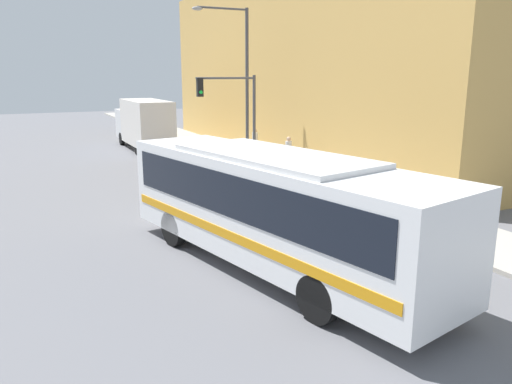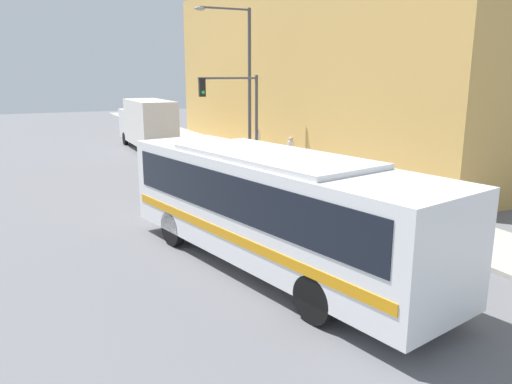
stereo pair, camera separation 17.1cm
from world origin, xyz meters
TOP-DOWN VIEW (x-y plane):
  - ground_plane at (0.00, 0.00)m, footprint 120.00×120.00m
  - sidewalk at (6.01, 20.00)m, footprint 3.02×70.00m
  - building_facade at (10.52, 16.46)m, footprint 6.00×30.92m
  - city_bus at (-0.53, -0.26)m, footprint 4.66×10.65m
  - delivery_truck at (1.66, 22.34)m, footprint 2.22×8.26m
  - fire_hydrant at (5.10, 2.36)m, footprint 0.27×0.37m
  - traffic_light_pole at (4.07, 12.70)m, footprint 3.28×0.35m
  - parking_meter at (5.10, 7.77)m, footprint 0.14×0.14m
  - street_lamp at (4.96, 13.78)m, footprint 3.11×0.28m
  - pedestrian_near_corner at (6.19, 10.64)m, footprint 0.34×0.34m
  - pedestrian_mid_block at (6.59, 15.34)m, footprint 0.34×0.34m

SIDE VIEW (x-z plane):
  - ground_plane at x=0.00m, z-range 0.00..0.00m
  - sidewalk at x=6.01m, z-range 0.00..0.13m
  - fire_hydrant at x=5.10m, z-range 0.13..0.83m
  - pedestrian_mid_block at x=6.59m, z-range 0.15..1.87m
  - pedestrian_near_corner at x=6.19m, z-range 0.16..1.94m
  - parking_meter at x=5.10m, z-range 0.38..1.79m
  - delivery_truck at x=1.66m, z-range 0.13..3.46m
  - city_bus at x=-0.53m, z-range 0.25..3.34m
  - traffic_light_pole at x=4.07m, z-range 1.06..5.88m
  - street_lamp at x=4.96m, z-range 0.90..9.14m
  - building_facade at x=10.52m, z-range 0.00..10.95m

